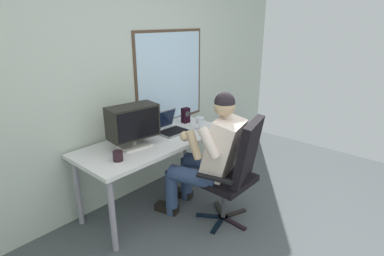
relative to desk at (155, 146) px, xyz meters
name	(u,v)px	position (x,y,z in m)	size (l,w,h in m)	color
wall_rear	(128,66)	(0.03, 0.40, 0.76)	(5.41, 0.08, 2.84)	#B6C0B3
desk	(155,146)	(0.00, 0.00, 0.00)	(1.61, 0.69, 0.73)	gray
office_chair	(236,167)	(0.26, -0.81, -0.07)	(0.64, 0.57, 1.05)	black
person_seated	(210,154)	(0.20, -0.54, 0.01)	(0.64, 0.90, 1.27)	navy
crt_monitor	(133,123)	(-0.25, 0.01, 0.31)	(0.49, 0.29, 0.40)	beige
laptop	(169,126)	(0.26, 0.07, 0.13)	(0.32, 0.31, 0.23)	gray
wine_glass	(200,121)	(0.52, -0.15, 0.17)	(0.09, 0.09, 0.14)	silver
desk_speaker	(186,115)	(0.60, 0.13, 0.16)	(0.10, 0.08, 0.18)	black
coffee_mug	(118,156)	(-0.54, -0.13, 0.12)	(0.09, 0.09, 0.09)	black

